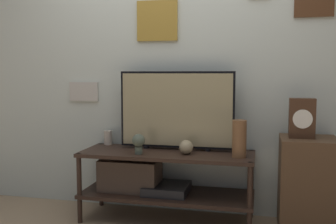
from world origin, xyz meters
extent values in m
cube|color=beige|center=(0.00, 0.60, 1.35)|extent=(6.40, 0.06, 2.70)
cube|color=#B7B2A8|center=(-0.86, 0.56, 1.06)|extent=(0.28, 0.02, 0.18)
cube|color=white|center=(-0.86, 0.55, 1.06)|extent=(0.25, 0.01, 0.14)
cube|color=olive|center=(-0.15, 0.56, 1.69)|extent=(0.36, 0.02, 0.35)
cube|color=white|center=(-0.15, 0.55, 1.69)|extent=(0.33, 0.01, 0.31)
cube|color=black|center=(0.00, 0.29, 0.57)|extent=(1.43, 0.51, 0.03)
cube|color=black|center=(0.00, 0.29, 0.22)|extent=(1.43, 0.51, 0.03)
cylinder|color=black|center=(-0.68, 0.07, 0.29)|extent=(0.04, 0.04, 0.58)
cylinder|color=black|center=(0.68, 0.07, 0.29)|extent=(0.04, 0.04, 0.58)
cylinder|color=black|center=(-0.68, 0.52, 0.29)|extent=(0.04, 0.04, 0.58)
cylinder|color=black|center=(0.68, 0.52, 0.29)|extent=(0.04, 0.04, 0.58)
cube|color=black|center=(0.00, 0.29, 0.27)|extent=(0.36, 0.36, 0.07)
cube|color=#47382D|center=(-0.32, 0.29, 0.37)|extent=(0.50, 0.28, 0.27)
cylinder|color=black|center=(-0.21, 0.41, 0.59)|extent=(0.05, 0.05, 0.02)
cylinder|color=black|center=(0.33, 0.41, 0.59)|extent=(0.05, 0.05, 0.02)
cube|color=black|center=(0.06, 0.41, 0.92)|extent=(0.98, 0.04, 0.65)
cube|color=#998C66|center=(0.06, 0.39, 0.92)|extent=(0.94, 0.01, 0.61)
sphere|color=tan|center=(0.17, 0.24, 0.64)|extent=(0.11, 0.11, 0.11)
cylinder|color=brown|center=(0.59, 0.22, 0.73)|extent=(0.11, 0.11, 0.29)
cylinder|color=#C1B29E|center=(-0.60, 0.50, 0.65)|extent=(0.07, 0.07, 0.13)
cylinder|color=#4C5647|center=(-0.20, 0.16, 0.61)|extent=(0.06, 0.06, 0.06)
sphere|color=#4C5647|center=(-0.20, 0.16, 0.69)|extent=(0.10, 0.10, 0.10)
cube|color=#513823|center=(1.12, 0.33, 0.37)|extent=(0.43, 0.43, 0.73)
cube|color=#422819|center=(1.06, 0.32, 0.89)|extent=(0.19, 0.10, 0.31)
cylinder|color=white|center=(1.06, 0.26, 0.89)|extent=(0.14, 0.01, 0.14)
camera|label=1|loc=(0.74, -2.82, 1.23)|focal=42.00mm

